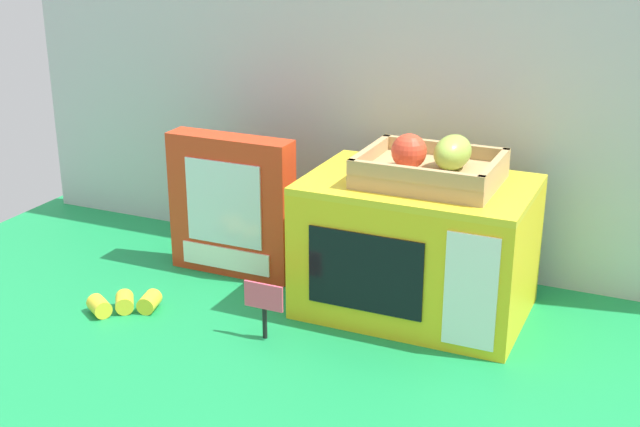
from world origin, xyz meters
TOP-DOWN VIEW (x-y plane):
  - ground_plane at (0.00, 0.00)m, footprint 1.70×1.70m
  - display_back_panel at (0.00, 0.21)m, footprint 1.61×0.03m
  - toy_microwave at (0.14, 0.00)m, footprint 0.38×0.26m
  - food_groups_crate at (0.16, -0.00)m, footprint 0.23×0.18m
  - cookie_set_box at (-0.23, 0.01)m, footprint 0.25×0.06m
  - price_sign at (-0.05, -0.21)m, footprint 0.07×0.01m
  - loose_toy_banana at (-0.32, -0.22)m, footprint 0.12×0.10m

SIDE VIEW (x-z plane):
  - ground_plane at x=0.00m, z-range 0.00..0.00m
  - loose_toy_banana at x=-0.32m, z-range 0.00..0.03m
  - price_sign at x=-0.05m, z-range 0.02..0.12m
  - toy_microwave at x=0.14m, z-range 0.00..0.24m
  - cookie_set_box at x=-0.23m, z-range 0.00..0.27m
  - food_groups_crate at x=0.16m, z-range 0.23..0.31m
  - display_back_panel at x=0.00m, z-range 0.00..0.80m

